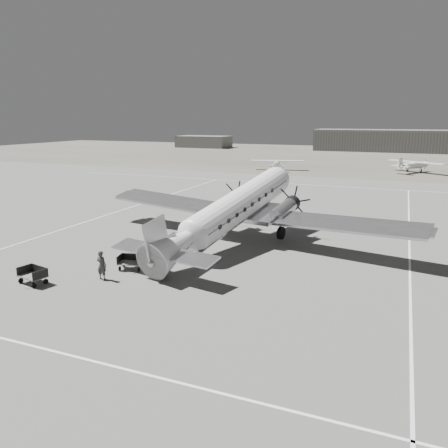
{
  "coord_description": "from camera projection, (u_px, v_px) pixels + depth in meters",
  "views": [
    {
      "loc": [
        10.9,
        -27.36,
        10.11
      ],
      "look_at": [
        -1.4,
        2.75,
        2.2
      ],
      "focal_mm": 35.0,
      "sensor_mm": 36.0,
      "label": 1
    }
  ],
  "objects": [
    {
      "name": "baggage_cart_near",
      "position": [
        131.0,
        262.0,
        29.85
      ],
      "size": [
        2.02,
        1.64,
        0.99
      ],
      "primitive_type": null,
      "rotation": [
        0.0,
        0.0,
        0.25
      ],
      "color": "#606060",
      "rests_on": "ground"
    },
    {
      "name": "hangar_main",
      "position": [
        385.0,
        140.0,
        136.32
      ],
      "size": [
        42.0,
        14.0,
        6.6
      ],
      "color": "#606060",
      "rests_on": "ground"
    },
    {
      "name": "light_plane_left",
      "position": [
        277.0,
        165.0,
        86.78
      ],
      "size": [
        12.41,
        11.0,
        2.19
      ],
      "primitive_type": null,
      "rotation": [
        0.0,
        0.0,
        0.26
      ],
      "color": "white",
      "rests_on": "ground"
    },
    {
      "name": "taxi_line_near",
      "position": [
        105.0,
        364.0,
        18.41
      ],
      "size": [
        60.0,
        0.15,
        0.01
      ],
      "primitive_type": "cube",
      "color": "white",
      "rests_on": "ground"
    },
    {
      "name": "baggage_cart_far",
      "position": [
        33.0,
        276.0,
        27.28
      ],
      "size": [
        2.06,
        1.65,
        1.03
      ],
      "primitive_type": null,
      "rotation": [
        0.0,
        0.0,
        -0.21
      ],
      "color": "#606060",
      "rests_on": "ground"
    },
    {
      "name": "grass_infield",
      "position": [
        359.0,
        157.0,
        116.45
      ],
      "size": [
        260.0,
        90.0,
        0.01
      ],
      "primitive_type": "cube",
      "color": "#666356",
      "rests_on": "ground"
    },
    {
      "name": "ramp_agent",
      "position": [
        155.0,
        247.0,
        31.74
      ],
      "size": [
        0.93,
        1.09,
        1.95
      ],
      "primitive_type": "imported",
      "rotation": [
        0.0,
        0.0,
        1.35
      ],
      "color": "#B2B2B0",
      "rests_on": "ground"
    },
    {
      "name": "ground",
      "position": [
        228.0,
        264.0,
        31.0
      ],
      "size": [
        260.0,
        260.0,
        0.0
      ],
      "primitive_type": "plane",
      "color": "slate",
      "rests_on": "ground"
    },
    {
      "name": "taxi_line_left",
      "position": [
        106.0,
        215.0,
        46.61
      ],
      "size": [
        0.15,
        60.0,
        0.01
      ],
      "primitive_type": "cube",
      "color": "white",
      "rests_on": "ground"
    },
    {
      "name": "dc3_airliner",
      "position": [
        233.0,
        211.0,
        35.13
      ],
      "size": [
        32.55,
        25.38,
        5.58
      ],
      "primitive_type": null,
      "rotation": [
        0.0,
        0.0,
        -0.18
      ],
      "color": "silver",
      "rests_on": "ground"
    },
    {
      "name": "passenger",
      "position": [
        176.0,
        242.0,
        33.77
      ],
      "size": [
        0.59,
        0.82,
        1.56
      ],
      "primitive_type": "imported",
      "rotation": [
        0.0,
        0.0,
        1.7
      ],
      "color": "silver",
      "rests_on": "ground"
    },
    {
      "name": "shed_secondary",
      "position": [
        204.0,
        142.0,
        154.19
      ],
      "size": [
        18.0,
        10.0,
        4.0
      ],
      "primitive_type": "cube",
      "color": "#606060",
      "rests_on": "ground"
    },
    {
      "name": "light_plane_right",
      "position": [
        414.0,
        166.0,
        82.76
      ],
      "size": [
        14.74,
        14.12,
        2.39
      ],
      "primitive_type": null,
      "rotation": [
        0.0,
        0.0,
        -0.58
      ],
      "color": "white",
      "rests_on": "ground"
    },
    {
      "name": "taxi_line_horizon",
      "position": [
        324.0,
        186.0,
        66.98
      ],
      "size": [
        90.0,
        0.15,
        0.01
      ],
      "primitive_type": "cube",
      "color": "white",
      "rests_on": "ground"
    },
    {
      "name": "ground_crew",
      "position": [
        102.0,
        265.0,
        27.88
      ],
      "size": [
        0.71,
        0.47,
        1.92
      ],
      "primitive_type": "imported",
      "rotation": [
        0.0,
        0.0,
        3.13
      ],
      "color": "#2F2F2F",
      "rests_on": "ground"
    },
    {
      "name": "taxi_line_right",
      "position": [
        410.0,
        288.0,
        26.59
      ],
      "size": [
        0.15,
        80.0,
        0.01
      ],
      "primitive_type": "cube",
      "color": "white",
      "rests_on": "ground"
    }
  ]
}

